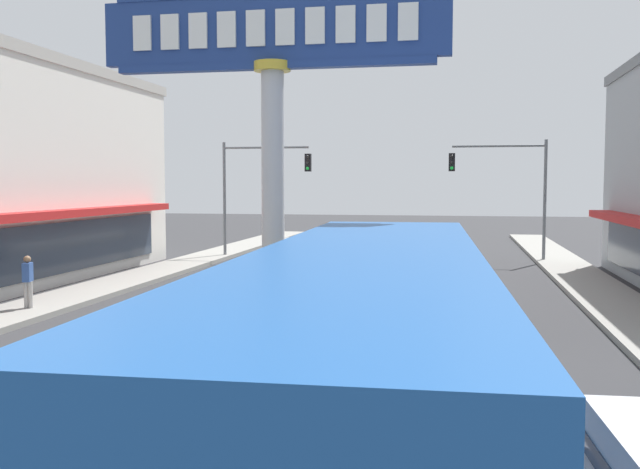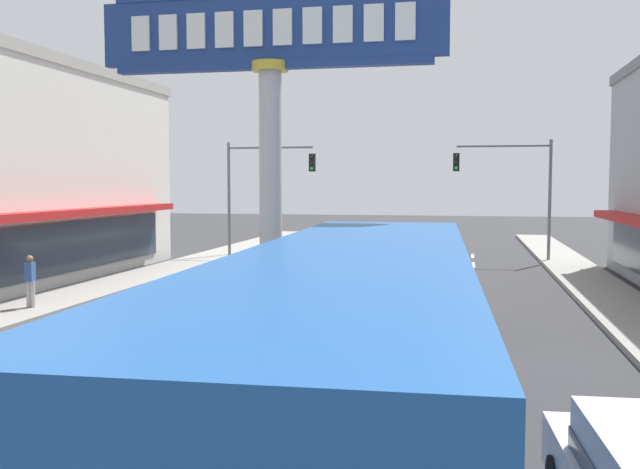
% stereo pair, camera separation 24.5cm
% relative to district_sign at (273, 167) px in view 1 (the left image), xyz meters
% --- Properties ---
extents(median_strip, '(2.59, 52.00, 0.14)m').
position_rel_district_sign_xyz_m(median_strip, '(-0.00, 11.56, -4.30)').
color(median_strip, gray).
rests_on(median_strip, ground).
extents(sidewalk_left, '(2.37, 60.00, 0.18)m').
position_rel_district_sign_xyz_m(sidewalk_left, '(-9.08, 9.56, -4.28)').
color(sidewalk_left, gray).
rests_on(sidewalk_left, ground).
extents(sidewalk_right, '(2.37, 60.00, 0.18)m').
position_rel_district_sign_xyz_m(sidewalk_right, '(9.08, 9.56, -4.28)').
color(sidewalk_right, gray).
rests_on(sidewalk_right, ground).
extents(lane_markings, '(9.33, 52.00, 0.01)m').
position_rel_district_sign_xyz_m(lane_markings, '(-0.00, 10.21, -4.36)').
color(lane_markings, silver).
rests_on(lane_markings, ground).
extents(district_sign, '(7.62, 1.32, 8.02)m').
position_rel_district_sign_xyz_m(district_sign, '(0.00, 0.00, 0.00)').
color(district_sign, '#33668C').
rests_on(district_sign, median_strip).
extents(traffic_light_left_side, '(4.86, 0.46, 6.20)m').
position_rel_district_sign_xyz_m(traffic_light_left_side, '(-6.53, 21.11, -0.12)').
color(traffic_light_left_side, slate).
rests_on(traffic_light_left_side, ground).
extents(traffic_light_right_side, '(4.86, 0.46, 6.20)m').
position_rel_district_sign_xyz_m(traffic_light_right_side, '(6.53, 21.90, -0.12)').
color(traffic_light_right_side, slate).
rests_on(traffic_light_right_side, ground).
extents(bus_near_right_lane, '(2.92, 11.28, 3.26)m').
position_rel_district_sign_xyz_m(bus_near_right_lane, '(2.94, -6.70, -2.50)').
color(bus_near_right_lane, '#1E5199').
rests_on(bus_near_right_lane, ground).
extents(sedan_near_left_lane, '(2.03, 4.40, 1.53)m').
position_rel_district_sign_xyz_m(sedan_near_left_lane, '(-2.94, 15.32, -3.58)').
color(sedan_near_left_lane, silver).
rests_on(sedan_near_left_lane, ground).
extents(suv_far_left_oncoming, '(2.12, 4.68, 1.90)m').
position_rel_district_sign_xyz_m(suv_far_left_oncoming, '(2.95, 4.38, -3.38)').
color(suv_far_left_oncoming, '#4C5156').
rests_on(suv_far_left_oncoming, ground).
extents(pedestrian_near_kerb, '(0.32, 0.44, 1.62)m').
position_rel_district_sign_xyz_m(pedestrian_near_kerb, '(-8.98, 4.46, -3.27)').
color(pedestrian_near_kerb, '#B7B2AD').
rests_on(pedestrian_near_kerb, sidewalk_left).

